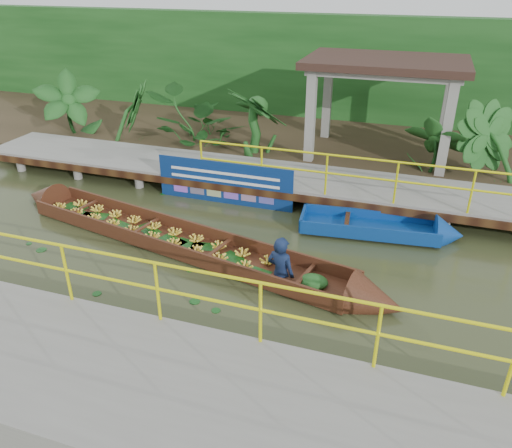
% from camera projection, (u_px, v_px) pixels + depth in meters
% --- Properties ---
extents(ground, '(80.00, 80.00, 0.00)m').
position_uv_depth(ground, '(198.00, 251.00, 10.69)').
color(ground, '#2D3319').
rests_on(ground, ground).
extents(land_strip, '(30.00, 8.00, 0.45)m').
position_uv_depth(land_strip, '(290.00, 139.00, 16.91)').
color(land_strip, '#322819').
rests_on(land_strip, ground).
extents(far_dock, '(16.00, 2.06, 1.66)m').
position_uv_depth(far_dock, '(251.00, 175.00, 13.35)').
color(far_dock, gray).
rests_on(far_dock, ground).
extents(near_dock, '(18.00, 2.40, 1.73)m').
position_uv_depth(near_dock, '(135.00, 393.00, 6.73)').
color(near_dock, gray).
rests_on(near_dock, ground).
extents(pavilion, '(4.40, 3.00, 3.00)m').
position_uv_depth(pavilion, '(385.00, 73.00, 13.86)').
color(pavilion, gray).
rests_on(pavilion, ground).
extents(foliage_backdrop, '(30.00, 0.80, 4.00)m').
position_uv_depth(foliage_backdrop, '(309.00, 73.00, 18.20)').
color(foliage_backdrop, '#164315').
rests_on(foliage_backdrop, ground).
extents(vendor_boat, '(9.83, 2.98, 2.06)m').
position_uv_depth(vendor_boat, '(189.00, 241.00, 10.65)').
color(vendor_boat, '#3B1D10').
rests_on(vendor_boat, ground).
extents(moored_blue_boat, '(3.66, 1.29, 0.85)m').
position_uv_depth(moored_blue_boat, '(408.00, 231.00, 11.18)').
color(moored_blue_boat, navy).
rests_on(moored_blue_boat, ground).
extents(blue_banner, '(3.60, 0.04, 1.13)m').
position_uv_depth(blue_banner, '(224.00, 183.00, 12.63)').
color(blue_banner, navy).
rests_on(blue_banner, ground).
extents(tropical_plants, '(14.61, 1.61, 2.02)m').
position_uv_depth(tropical_plants, '(250.00, 118.00, 14.67)').
color(tropical_plants, '#164315').
rests_on(tropical_plants, ground).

